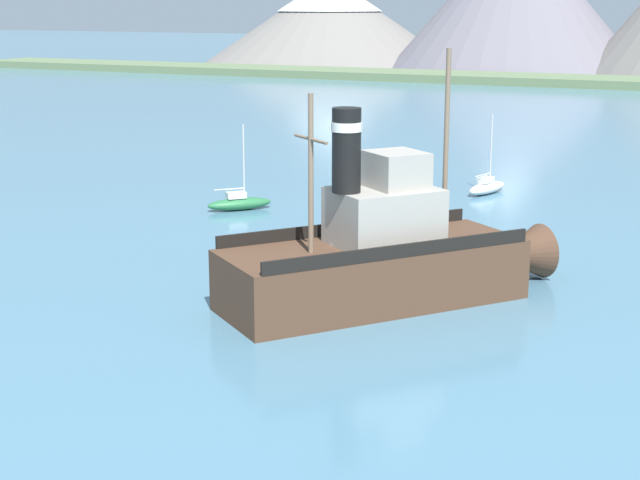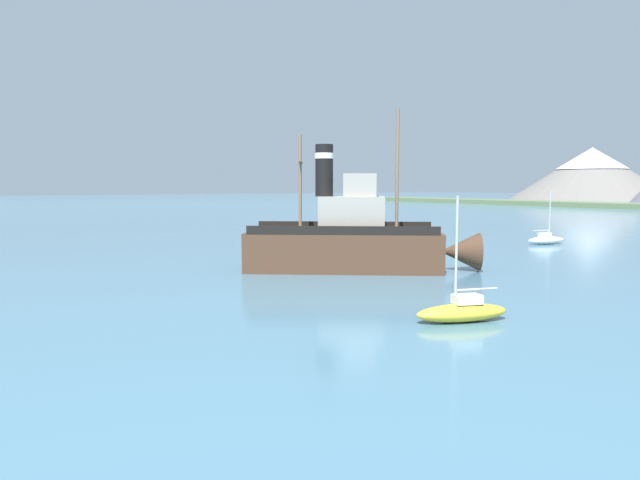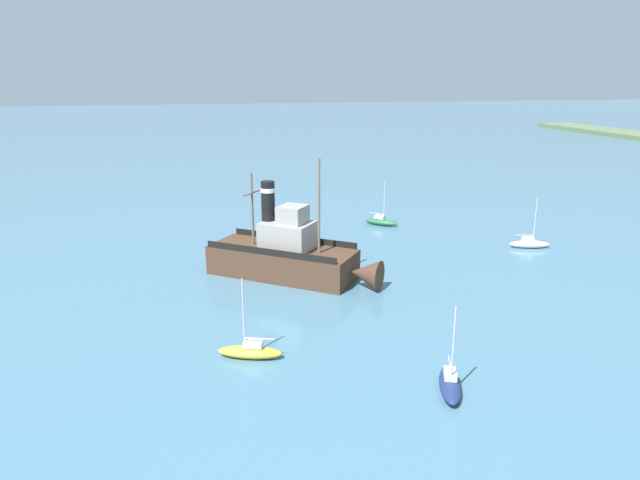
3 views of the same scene
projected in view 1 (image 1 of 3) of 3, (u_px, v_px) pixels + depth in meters
name	position (u px, v px, depth m)	size (l,w,h in m)	color
ground_plane	(370.00, 301.00, 39.19)	(600.00, 600.00, 0.00)	#477289
old_tugboat	(386.00, 257.00, 38.63)	(11.47, 13.46, 9.90)	#4C3323
sailboat_green	(239.00, 203.00, 56.23)	(3.37, 3.55, 4.90)	#286B3D
sailboat_white	(487.00, 187.00, 61.08)	(2.03, 3.95, 4.90)	white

